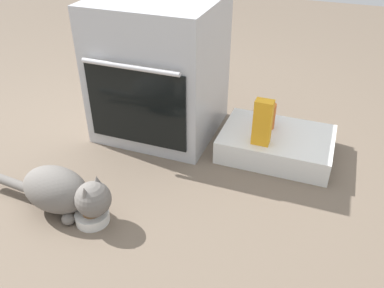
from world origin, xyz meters
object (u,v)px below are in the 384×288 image
Objects in this scene: cat at (63,191)px; juice_carton at (263,122)px; pantry_cabinet at (276,144)px; oven at (159,69)px; food_bowl at (92,216)px; sauce_jar at (268,116)px.

cat is 2.83× the size of juice_carton.
cat is at bearing -135.11° from pantry_cabinet.
cat is at bearing -96.74° from oven.
cat is (-0.79, -0.79, 0.05)m from pantry_cabinet.
pantry_cabinet is at bearing 48.48° from cat.
juice_carton is at bearing 46.32° from cat.
juice_carton is (0.62, -0.16, -0.13)m from oven.
oven is 1.30× the size of pantry_cabinet.
pantry_cabinet is at bearing 50.78° from food_bowl.
oven is 0.76m from pantry_cabinet.
food_bowl is at bearing -129.22° from pantry_cabinet.
oven is 1.12× the size of cat.
sauce_jar is (0.72, 0.83, 0.08)m from cat.
oven reaches higher than pantry_cabinet.
oven is 0.87m from cat.
juice_carton reaches higher than cat.
sauce_jar reaches higher than pantry_cabinet.
pantry_cabinet is 0.86× the size of cat.
juice_carton is (-0.07, -0.12, 0.18)m from pantry_cabinet.
pantry_cabinet is (0.69, -0.04, -0.31)m from oven.
cat is at bearing 176.41° from food_bowl.
oven is 0.66m from juice_carton.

